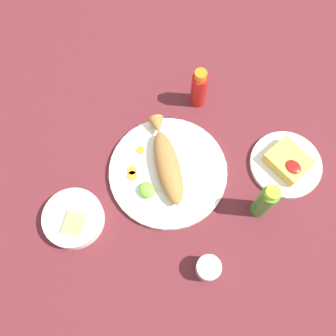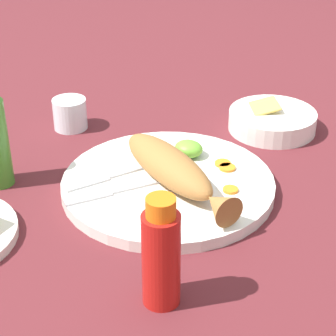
# 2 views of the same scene
# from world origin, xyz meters

# --- Properties ---
(ground_plane) EXTENTS (4.00, 4.00, 0.00)m
(ground_plane) POSITION_xyz_m (0.00, 0.00, 0.00)
(ground_plane) COLOR #561E23
(main_plate) EXTENTS (0.32, 0.32, 0.02)m
(main_plate) POSITION_xyz_m (0.00, 0.00, 0.01)
(main_plate) COLOR silver
(main_plate) RESTS_ON ground_plane
(fried_fish) EXTENTS (0.25, 0.17, 0.05)m
(fried_fish) POSITION_xyz_m (-0.01, 0.01, 0.04)
(fried_fish) COLOR #996633
(fried_fish) RESTS_ON main_plate
(fork_near) EXTENTS (0.12, 0.16, 0.00)m
(fork_near) POSITION_xyz_m (0.05, 0.07, 0.02)
(fork_near) COLOR silver
(fork_near) RESTS_ON main_plate
(fork_far) EXTENTS (0.10, 0.17, 0.00)m
(fork_far) POSITION_xyz_m (0.08, 0.03, 0.02)
(fork_far) COLOR silver
(fork_far) RESTS_ON main_plate
(carrot_slice_near) EXTENTS (0.02, 0.02, 0.00)m
(carrot_slice_near) POSITION_xyz_m (-0.10, -0.02, 0.02)
(carrot_slice_near) COLOR orange
(carrot_slice_near) RESTS_ON main_plate
(carrot_slice_mid) EXTENTS (0.03, 0.03, 0.00)m
(carrot_slice_mid) POSITION_xyz_m (-0.06, -0.07, 0.02)
(carrot_slice_mid) COLOR orange
(carrot_slice_mid) RESTS_ON main_plate
(carrot_slice_far) EXTENTS (0.03, 0.03, 0.00)m
(carrot_slice_far) POSITION_xyz_m (-0.05, -0.08, 0.02)
(carrot_slice_far) COLOR orange
(carrot_slice_far) RESTS_ON main_plate
(lime_wedge_main) EXTENTS (0.05, 0.04, 0.03)m
(lime_wedge_main) POSITION_xyz_m (0.01, -0.08, 0.03)
(lime_wedge_main) COLOR #6BB233
(lime_wedge_main) RESTS_ON main_plate
(hot_sauce_bottle_red) EXTENTS (0.04, 0.04, 0.14)m
(hot_sauce_bottle_red) POSITION_xyz_m (-0.11, 0.22, 0.07)
(hot_sauce_bottle_red) COLOR #B21914
(hot_sauce_bottle_red) RESTS_ON ground_plane
(salt_cup) EXTENTS (0.06, 0.06, 0.06)m
(salt_cup) POSITION_xyz_m (0.26, -0.10, 0.02)
(salt_cup) COLOR silver
(salt_cup) RESTS_ON ground_plane
(guacamole_bowl) EXTENTS (0.16, 0.16, 0.05)m
(guacamole_bowl) POSITION_xyz_m (-0.06, -0.27, 0.02)
(guacamole_bowl) COLOR white
(guacamole_bowl) RESTS_ON ground_plane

